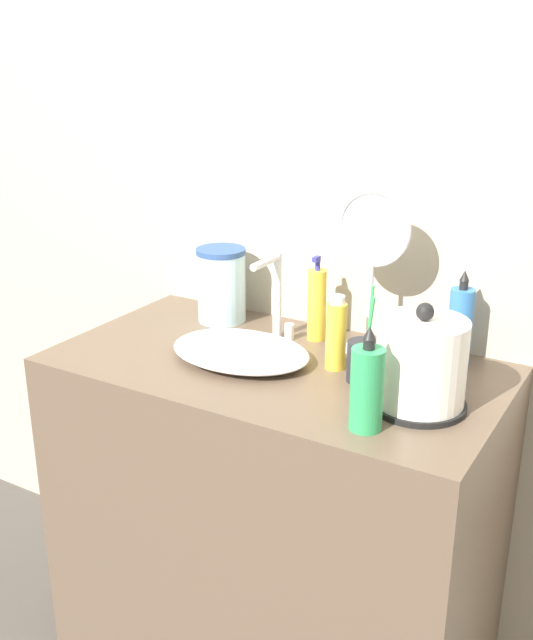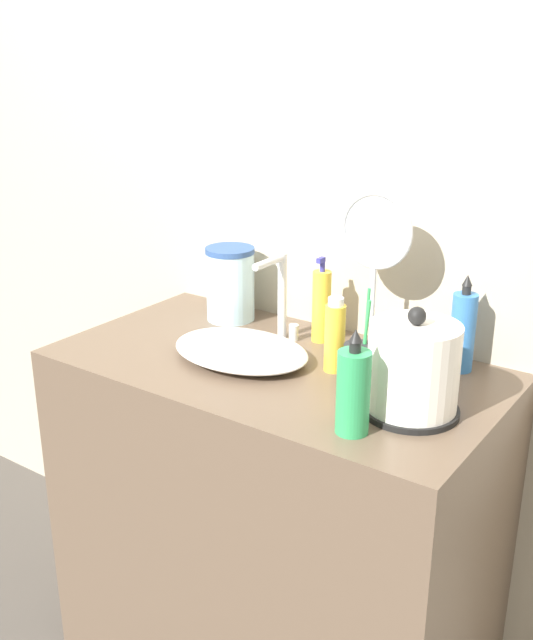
% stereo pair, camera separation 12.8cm
% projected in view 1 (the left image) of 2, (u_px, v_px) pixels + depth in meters
% --- Properties ---
extents(wall_back, '(6.00, 0.04, 2.60)m').
position_uv_depth(wall_back, '(337.00, 171.00, 1.82)').
color(wall_back, '#ADA38E').
rests_on(wall_back, ground_plane).
extents(vanity_counter, '(1.03, 0.56, 0.90)m').
position_uv_depth(vanity_counter, '(275.00, 529.00, 1.87)').
color(vanity_counter, brown).
rests_on(vanity_counter, ground_plane).
extents(sink_basin, '(0.34, 0.24, 0.04)m').
position_uv_depth(sink_basin, '(240.00, 351.00, 1.72)').
color(sink_basin, white).
rests_on(sink_basin, vanity_counter).
extents(faucet, '(0.06, 0.12, 0.22)m').
position_uv_depth(faucet, '(276.00, 294.00, 1.82)').
color(faucet, silver).
rests_on(faucet, vanity_counter).
extents(electric_kettle, '(0.19, 0.19, 0.22)m').
position_uv_depth(electric_kettle, '(421.00, 367.00, 1.47)').
color(electric_kettle, black).
rests_on(electric_kettle, vanity_counter).
extents(toothbrush_cup, '(0.07, 0.07, 0.22)m').
position_uv_depth(toothbrush_cup, '(363.00, 360.00, 1.61)').
color(toothbrush_cup, '#232328').
rests_on(toothbrush_cup, vanity_counter).
extents(lotion_bottle, '(0.05, 0.05, 0.21)m').
position_uv_depth(lotion_bottle, '(317.00, 304.00, 1.82)').
color(lotion_bottle, gold).
rests_on(lotion_bottle, vanity_counter).
extents(shampoo_bottle, '(0.05, 0.05, 0.17)m').
position_uv_depth(shampoo_bottle, '(336.00, 334.00, 1.66)').
color(shampoo_bottle, gold).
rests_on(shampoo_bottle, vanity_counter).
extents(mouthwash_bottle, '(0.06, 0.06, 0.22)m').
position_uv_depth(mouthwash_bottle, '(460.00, 325.00, 1.68)').
color(mouthwash_bottle, '#3370B7').
rests_on(mouthwash_bottle, vanity_counter).
extents(hand_cream_bottle, '(0.06, 0.06, 0.21)m').
position_uv_depth(hand_cream_bottle, '(367.00, 387.00, 1.39)').
color(hand_cream_bottle, '#2D9956').
rests_on(hand_cream_bottle, vanity_counter).
extents(vanity_mirror, '(0.18, 0.12, 0.39)m').
position_uv_depth(vanity_mirror, '(372.00, 262.00, 1.69)').
color(vanity_mirror, silver).
rests_on(vanity_mirror, vanity_counter).
extents(water_pitcher, '(0.13, 0.13, 0.19)m').
position_uv_depth(water_pitcher, '(222.00, 285.00, 1.95)').
color(water_pitcher, '#B2DBEA').
rests_on(water_pitcher, vanity_counter).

